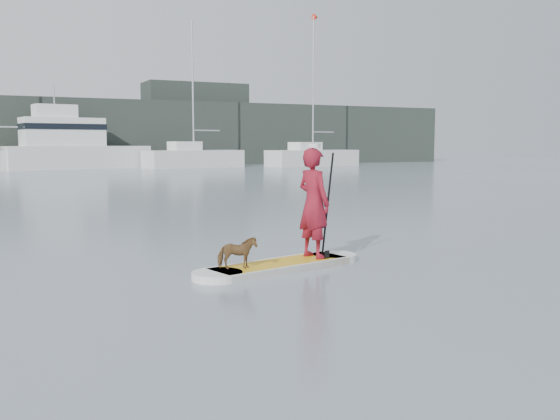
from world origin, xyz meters
name	(u,v)px	position (x,y,z in m)	size (l,w,h in m)	color
ground	(188,340)	(0.00, 0.00, 0.00)	(140.00, 140.00, 0.00)	slate
paddleboard	(280,266)	(2.54, 2.95, 0.06)	(3.24, 1.36, 0.12)	gold
paddler	(314,203)	(3.26, 3.12, 1.07)	(0.69, 0.46, 1.90)	maroon
white_cap	(314,146)	(3.26, 3.12, 2.06)	(0.22, 0.22, 0.07)	silver
dog	(237,253)	(1.69, 2.75, 0.38)	(0.28, 0.61, 0.51)	#50301B
paddle	(327,220)	(3.41, 2.90, 0.80)	(0.10, 0.30, 2.00)	black
sailboat_e	(193,157)	(14.78, 45.10, 0.88)	(8.83, 4.07, 12.33)	silver
sailboat_f	(312,156)	(25.99, 44.31, 0.93)	(9.50, 4.35, 13.72)	silver
motor_yacht_a	(71,145)	(5.06, 47.08, 1.91)	(11.73, 5.13, 6.80)	silver
shore_mass	(0,133)	(0.00, 53.00, 3.00)	(90.00, 6.00, 6.00)	#212925
shore_building_east	(196,124)	(18.00, 54.00, 4.00)	(10.00, 4.00, 8.00)	#212925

